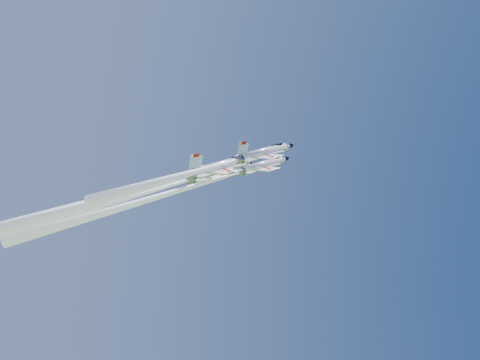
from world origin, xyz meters
name	(u,v)px	position (x,y,z in m)	size (l,w,h in m)	color
jet_lead	(184,189)	(-11.20, -0.11, 93.64)	(41.83, 20.25, 41.24)	white
jet_left	(146,192)	(-17.05, 3.60, 93.27)	(41.14, 19.76, 36.68)	white
jet_right	(213,167)	(-9.52, -9.42, 95.31)	(31.70, 15.15, 26.86)	white
jet_slot	(139,189)	(-20.54, -4.90, 91.22)	(42.23, 20.30, 37.87)	white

